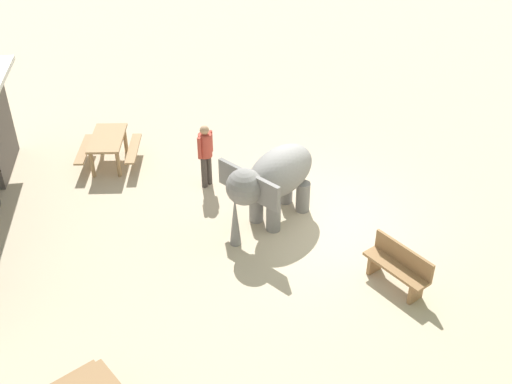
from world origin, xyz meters
TOP-DOWN VIEW (x-y plane):
  - ground_plane at (0.00, 0.00)m, footprint 60.00×60.00m
  - elephant at (0.20, 1.06)m, footprint 2.24×2.35m
  - person_handler at (1.85, 2.39)m, footprint 0.39×0.38m
  - wooden_bench at (-2.26, -0.98)m, footprint 1.42×1.03m
  - picnic_table_near at (3.20, 4.75)m, footprint 1.66×1.65m

SIDE VIEW (x-z plane):
  - ground_plane at x=0.00m, z-range 0.00..0.00m
  - wooden_bench at x=-2.26m, z-range 0.03..0.91m
  - picnic_table_near at x=3.20m, z-range 0.20..0.98m
  - person_handler at x=1.85m, z-range 0.14..1.76m
  - elephant at x=0.20m, z-range 0.24..1.95m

